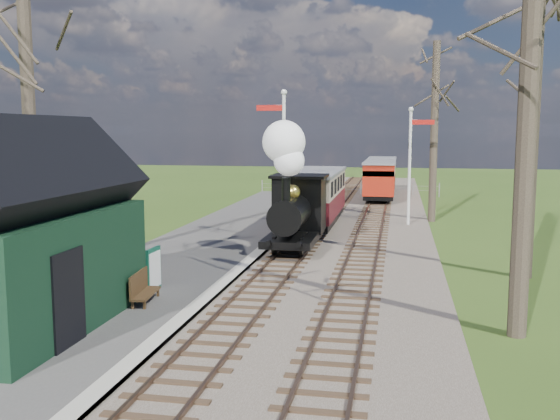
{
  "coord_description": "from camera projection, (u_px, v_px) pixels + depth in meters",
  "views": [
    {
      "loc": [
        3.79,
        -8.39,
        4.63
      ],
      "look_at": [
        -0.63,
        14.79,
        1.6
      ],
      "focal_mm": 40.0,
      "sensor_mm": 36.0,
      "label": 1
    }
  ],
  "objects": [
    {
      "name": "distant_hills",
      "position": [
        375.0,
        307.0,
        73.99
      ],
      "size": [
        114.4,
        48.0,
        22.02
      ],
      "color": "#385B23",
      "rests_on": "ground"
    },
    {
      "name": "coping_strip",
      "position": [
        261.0,
        252.0,
        23.31
      ],
      "size": [
        0.4,
        44.0,
        0.21
      ],
      "primitive_type": "cube",
      "color": "#B2AD9E",
      "rests_on": "ground"
    },
    {
      "name": "semaphore_near",
      "position": [
        282.0,
        156.0,
        24.73
      ],
      "size": [
        1.22,
        0.24,
        6.22
      ],
      "color": "silver",
      "rests_on": "ground"
    },
    {
      "name": "ballast_bed",
      "position": [
        346.0,
        224.0,
        30.65
      ],
      "size": [
        8.0,
        60.0,
        0.1
      ],
      "primitive_type": "cube",
      "color": "brown",
      "rests_on": "ground"
    },
    {
      "name": "coach",
      "position": [
        315.0,
        195.0,
        29.08
      ],
      "size": [
        2.23,
        7.63,
        2.34
      ],
      "color": "black",
      "rests_on": "ground"
    },
    {
      "name": "semaphore_far",
      "position": [
        411.0,
        157.0,
        29.66
      ],
      "size": [
        1.22,
        0.24,
        5.72
      ],
      "color": "silver",
      "rests_on": "ground"
    },
    {
      "name": "track_near",
      "position": [
        320.0,
        222.0,
        30.89
      ],
      "size": [
        1.6,
        60.0,
        0.15
      ],
      "color": "brown",
      "rests_on": "ground"
    },
    {
      "name": "person",
      "position": [
        133.0,
        270.0,
        16.84
      ],
      "size": [
        0.48,
        0.58,
        1.36
      ],
      "primitive_type": "imported",
      "rotation": [
        0.0,
        0.0,
        1.22
      ],
      "color": "#19212D",
      "rests_on": "platform"
    },
    {
      "name": "fence_line",
      "position": [
        348.0,
        188.0,
        44.41
      ],
      "size": [
        12.6,
        0.08,
        1.0
      ],
      "color": "slate",
      "rests_on": "ground"
    },
    {
      "name": "red_carriage_a",
      "position": [
        379.0,
        180.0,
        39.87
      ],
      "size": [
        2.0,
        4.96,
        2.11
      ],
      "color": "black",
      "rests_on": "ground"
    },
    {
      "name": "red_carriage_b",
      "position": [
        382.0,
        174.0,
        45.23
      ],
      "size": [
        2.0,
        4.96,
        2.11
      ],
      "color": "black",
      "rests_on": "ground"
    },
    {
      "name": "locomotive",
      "position": [
        294.0,
        196.0,
        23.09
      ],
      "size": [
        1.91,
        4.45,
        4.77
      ],
      "color": "black",
      "rests_on": "ground"
    },
    {
      "name": "bench",
      "position": [
        142.0,
        288.0,
        16.09
      ],
      "size": [
        0.55,
        1.44,
        0.8
      ],
      "color": "#422C17",
      "rests_on": "platform"
    },
    {
      "name": "platform",
      "position": [
        202.0,
        250.0,
        23.74
      ],
      "size": [
        5.0,
        44.0,
        0.2
      ],
      "primitive_type": "cube",
      "color": "#474442",
      "rests_on": "ground"
    },
    {
      "name": "station_shed",
      "position": [
        28.0,
        237.0,
        13.87
      ],
      "size": [
        3.25,
        6.3,
        4.78
      ],
      "color": "black",
      "rests_on": "platform"
    },
    {
      "name": "track_far",
      "position": [
        372.0,
        224.0,
        30.4
      ],
      "size": [
        1.6,
        60.0,
        0.15
      ],
      "color": "brown",
      "rests_on": "ground"
    },
    {
      "name": "bare_trees",
      "position": [
        315.0,
        110.0,
        18.39
      ],
      "size": [
        15.51,
        22.39,
        12.0
      ],
      "color": "#382D23",
      "rests_on": "ground"
    },
    {
      "name": "sign_board",
      "position": [
        154.0,
        270.0,
        17.2
      ],
      "size": [
        0.13,
        0.83,
        1.21
      ],
      "color": "#0F4733",
      "rests_on": "platform"
    }
  ]
}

